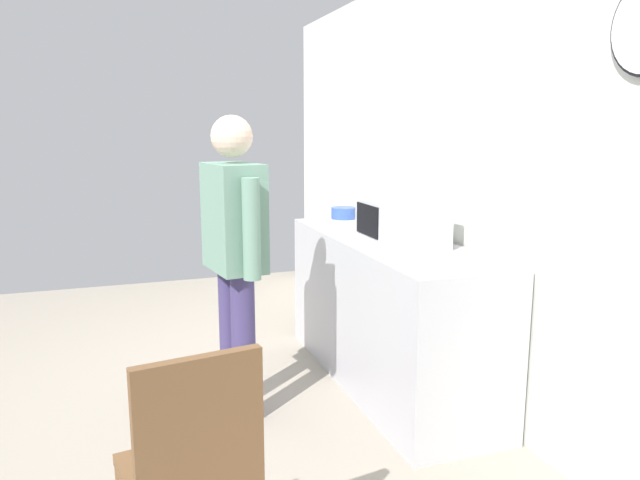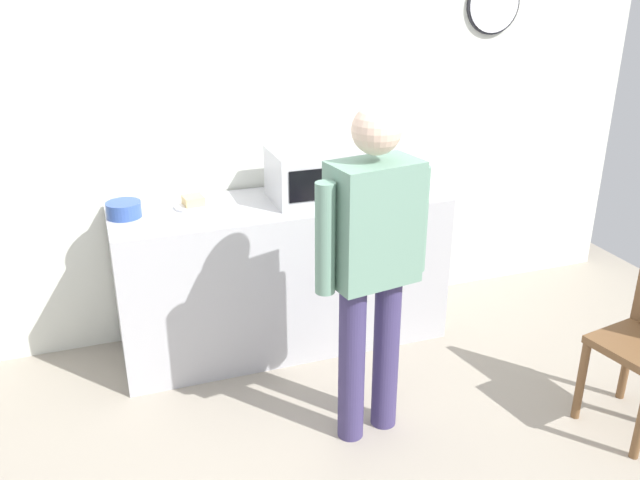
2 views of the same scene
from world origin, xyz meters
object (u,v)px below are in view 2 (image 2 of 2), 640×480
sandwich_plate (194,203)px  salad_bowl (124,210)px  fork_utensil (399,177)px  spoon_utensil (278,187)px  microwave (314,174)px  person_standing (372,255)px

sandwich_plate → salad_bowl: salad_bowl is taller
fork_utensil → spoon_utensil: size_ratio=1.00×
salad_bowl → spoon_utensil: (0.94, 0.21, -0.04)m
sandwich_plate → fork_utensil: size_ratio=1.30×
microwave → spoon_utensil: size_ratio=2.94×
fork_utensil → spoon_utensil: bearing=175.9°
spoon_utensil → sandwich_plate: bearing=-161.8°
spoon_utensil → person_standing: bearing=-85.8°
microwave → sandwich_plate: size_ratio=2.26×
sandwich_plate → fork_utensil: (1.35, 0.12, -0.02)m
salad_bowl → spoon_utensil: size_ratio=1.11×
sandwich_plate → spoon_utensil: bearing=18.2°
fork_utensil → person_standing: (-0.71, -1.19, 0.05)m
microwave → person_standing: size_ratio=0.30×
spoon_utensil → fork_utensil: bearing=-4.1°
microwave → person_standing: (-0.05, -0.97, -0.10)m
sandwich_plate → microwave: bearing=-7.3°
microwave → fork_utensil: size_ratio=2.94×
fork_utensil → spoon_utensil: same height
person_standing → salad_bowl: bearing=134.9°
salad_bowl → spoon_utensil: salad_bowl is taller
sandwich_plate → fork_utensil: bearing=5.2°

